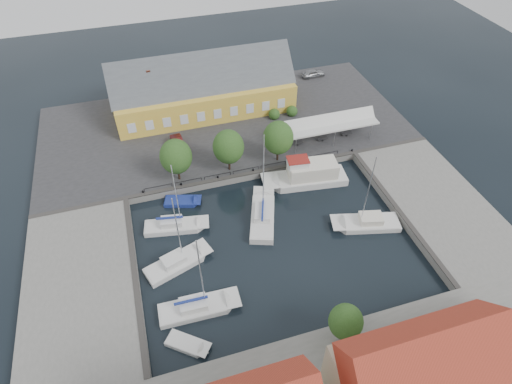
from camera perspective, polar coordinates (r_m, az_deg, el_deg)
The scene contains 18 objects.
ground at distance 52.40m, azimuth 1.93°, elevation -5.51°, with size 140.00×140.00×0.00m, color black.
north_quay at distance 68.73m, azimuth -4.20°, elevation 8.75°, with size 56.00×26.00×1.00m, color #2D2D30.
west_quay at distance 50.48m, azimuth -22.24°, elevation -11.90°, with size 12.00×24.00×1.00m, color slate.
east_quay at distance 59.84m, azimuth 23.00°, elevation -1.50°, with size 12.00×24.00×1.00m, color slate.
quay_edge_fittings at distance 54.71m, azimuth 0.40°, elevation -1.19°, with size 56.00×24.72×0.40m.
warehouse at distance 70.72m, azimuth -7.53°, elevation 13.33°, with size 28.56×14.00×9.55m.
tent_canopy at distance 64.35m, azimuth 9.87°, elevation 8.93°, with size 14.00×4.00×2.83m.
quay_trees at distance 57.11m, azimuth -3.70°, elevation 6.03°, with size 18.20×4.20×6.30m.
car_silver at distance 81.52m, azimuth 7.65°, elevation 15.46°, with size 1.72×4.28×1.46m, color #94969B.
car_red at distance 63.64m, azimuth -10.38°, elevation 6.26°, with size 1.60×4.58×1.51m, color #531317.
center_sailboat at distance 53.79m, azimuth 0.89°, elevation -3.25°, with size 5.70×9.62×12.80m.
trawler at distance 58.70m, azimuth 6.90°, elevation 2.10°, with size 12.06×4.90×5.00m.
east_boat_b at distance 54.79m, azimuth 14.56°, elevation -4.13°, with size 8.82×4.73×11.57m.
west_boat_a at distance 53.63m, azimuth -10.73°, elevation -4.58°, with size 8.19×3.64×10.64m.
west_boat_c at distance 49.96m, azimuth -10.46°, elevation -9.38°, with size 8.20×4.93×10.75m.
west_boat_d at distance 46.31m, azimuth -7.81°, elevation -15.12°, with size 8.68×2.83×11.45m.
launch_sw at distance 44.67m, azimuth -9.12°, elevation -19.49°, with size 4.50×4.02×0.98m.
launch_nw at distance 56.76m, azimuth -9.81°, elevation -1.33°, with size 5.09×3.19×0.88m.
Camera 1 is at (-11.73, -32.37, 39.50)m, focal length 30.00 mm.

